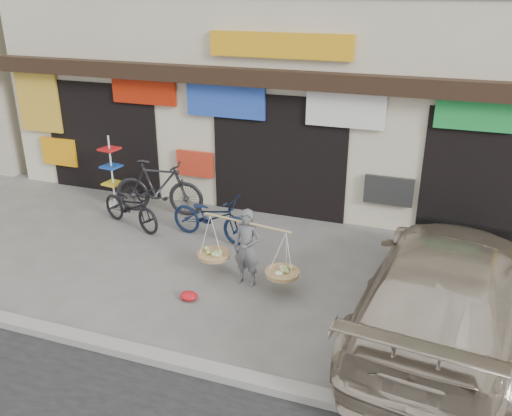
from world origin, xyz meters
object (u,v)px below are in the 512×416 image
(street_vendor, at_px, (247,251))
(display_rack, at_px, (112,177))
(bike_1, at_px, (159,187))
(bike_2, at_px, (211,217))
(bike_0, at_px, (131,207))
(suv, at_px, (443,289))

(street_vendor, bearing_deg, display_rack, 159.78)
(bike_1, xyz_separation_m, bike_2, (1.65, -0.82, -0.14))
(bike_0, xyz_separation_m, suv, (6.37, -1.79, 0.30))
(bike_1, height_order, display_rack, display_rack)
(bike_2, xyz_separation_m, display_rack, (-2.93, 0.94, 0.19))
(street_vendor, distance_m, bike_1, 3.72)
(bike_2, bearing_deg, bike_1, 72.45)
(bike_0, relative_size, bike_1, 0.84)
(bike_2, distance_m, suv, 4.86)
(street_vendor, distance_m, display_rack, 4.86)
(bike_0, relative_size, suv, 0.32)
(street_vendor, xyz_separation_m, bike_2, (-1.31, 1.43, -0.14))
(street_vendor, distance_m, bike_0, 3.47)
(street_vendor, relative_size, bike_1, 0.91)
(street_vendor, height_order, bike_2, street_vendor)
(bike_0, height_order, bike_2, bike_2)
(bike_0, bearing_deg, bike_1, 6.66)
(bike_1, distance_m, display_rack, 1.29)
(street_vendor, bearing_deg, bike_1, 151.80)
(bike_0, xyz_separation_m, bike_2, (1.86, 0.03, 0.03))
(bike_0, height_order, suv, suv)
(bike_1, relative_size, bike_2, 1.13)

